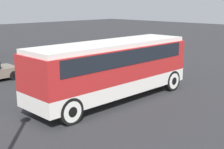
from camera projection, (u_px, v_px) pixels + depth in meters
ground_plane at (112, 100)px, 16.34m from camera, size 120.00×120.00×0.00m
tour_bus at (113, 65)px, 15.99m from camera, size 9.43×2.63×3.06m
parked_car_mid at (92, 64)px, 22.27m from camera, size 4.21×1.83×1.41m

